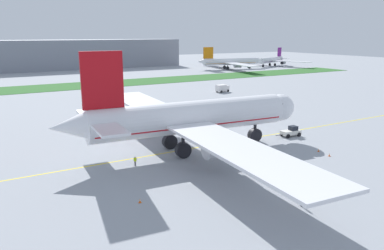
% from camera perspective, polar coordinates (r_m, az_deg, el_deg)
% --- Properties ---
extents(ground_plane, '(600.00, 600.00, 0.00)m').
position_cam_1_polar(ground_plane, '(75.15, 2.47, -3.35)').
color(ground_plane, '#9399A0').
rests_on(ground_plane, ground).
extents(apron_taxi_line, '(280.00, 0.36, 0.01)m').
position_cam_1_polar(apron_taxi_line, '(75.98, 2.05, -3.16)').
color(apron_taxi_line, yellow).
rests_on(apron_taxi_line, ground).
extents(grass_median_strip, '(320.00, 24.00, 0.10)m').
position_cam_1_polar(grass_median_strip, '(170.87, -16.98, 5.61)').
color(grass_median_strip, '#2D6628').
rests_on(grass_median_strip, ground).
extents(airliner_foreground, '(48.94, 75.70, 19.05)m').
position_cam_1_polar(airliner_foreground, '(71.01, -0.59, 1.05)').
color(airliner_foreground, white).
rests_on(airliner_foreground, ground).
extents(pushback_tug, '(6.22, 2.65, 2.22)m').
position_cam_1_polar(pushback_tug, '(85.65, 14.58, -0.97)').
color(pushback_tug, white).
rests_on(pushback_tug, ground).
extents(ground_crew_wingwalker_port, '(0.44, 0.47, 1.59)m').
position_cam_1_polar(ground_crew_wingwalker_port, '(65.30, -8.50, -5.23)').
color(ground_crew_wingwalker_port, black).
rests_on(ground_crew_wingwalker_port, ground).
extents(ground_crew_marshaller_front, '(0.39, 0.59, 1.74)m').
position_cam_1_polar(ground_crew_marshaller_front, '(52.00, 16.05, -10.53)').
color(ground_crew_marshaller_front, black).
rests_on(ground_crew_marshaller_front, ground).
extents(ground_crew_wingwalker_starboard, '(0.44, 0.50, 1.65)m').
position_cam_1_polar(ground_crew_wingwalker_starboard, '(57.52, 17.71, -8.34)').
color(ground_crew_wingwalker_starboard, black).
rests_on(ground_crew_wingwalker_starboard, ground).
extents(traffic_cone_near_nose, '(0.36, 0.36, 0.58)m').
position_cam_1_polar(traffic_cone_near_nose, '(74.06, 19.84, -4.20)').
color(traffic_cone_near_nose, '#F2590C').
rests_on(traffic_cone_near_nose, ground).
extents(traffic_cone_port_wing, '(0.36, 0.36, 0.58)m').
position_cam_1_polar(traffic_cone_port_wing, '(76.27, 18.40, -3.58)').
color(traffic_cone_port_wing, '#F2590C').
rests_on(traffic_cone_port_wing, ground).
extents(traffic_cone_starboard_wing, '(0.36, 0.36, 0.58)m').
position_cam_1_polar(traffic_cone_starboard_wing, '(51.80, -7.78, -11.14)').
color(traffic_cone_starboard_wing, '#F2590C').
rests_on(traffic_cone_starboard_wing, ground).
extents(service_truck_baggage_loader, '(5.69, 3.39, 2.83)m').
position_cam_1_polar(service_truck_baggage_loader, '(146.59, 4.55, 5.53)').
color(service_truck_baggage_loader, white).
rests_on(service_truck_baggage_loader, ground).
extents(parked_airliner_far_right, '(43.04, 69.10, 13.79)m').
position_cam_1_polar(parked_airliner_far_right, '(242.89, 5.58, 9.40)').
color(parked_airliner_far_right, white).
rests_on(parked_airliner_far_right, ground).
extents(parked_airliner_far_outer, '(33.47, 53.51, 12.26)m').
position_cam_1_polar(parked_airliner_far_outer, '(270.59, 11.78, 9.49)').
color(parked_airliner_far_outer, white).
rests_on(parked_airliner_far_outer, ground).
extents(terminal_building, '(129.56, 20.00, 18.00)m').
position_cam_1_polar(terminal_building, '(256.13, -16.13, 10.12)').
color(terminal_building, gray).
rests_on(terminal_building, ground).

